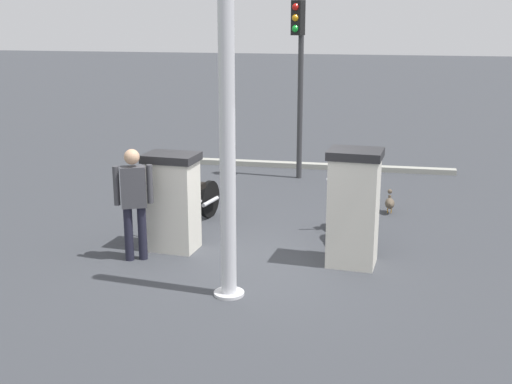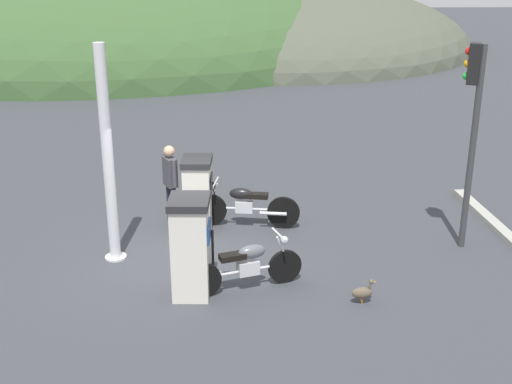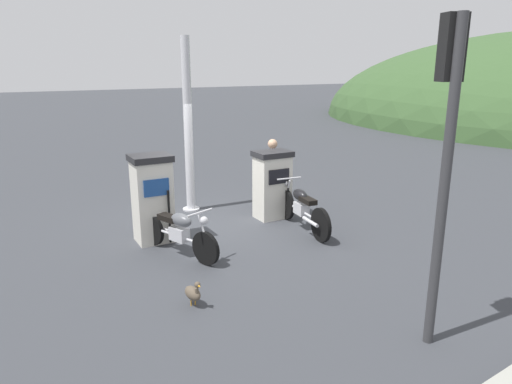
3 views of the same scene
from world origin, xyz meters
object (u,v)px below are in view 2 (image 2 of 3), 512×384
object	(u,v)px
motorcycle_near_pump	(247,265)
motorcycle_far_pump	(245,205)
attendant_person	(170,179)
fuel_pump_near	(191,247)
fuel_pump_far	(198,194)
canopy_support_pole	(108,161)
wandering_duck	(363,292)
roadside_traffic_light	(472,113)

from	to	relation	value
motorcycle_near_pump	motorcycle_far_pump	bearing A→B (deg)	88.86
motorcycle_near_pump	attendant_person	size ratio (longest dim) A/B	1.17
fuel_pump_near	motorcycle_near_pump	bearing A→B (deg)	8.35
fuel_pump_far	motorcycle_far_pump	xyz separation A→B (m)	(0.97, 0.09, -0.31)
attendant_person	canopy_support_pole	xyz separation A→B (m)	(-0.92, -1.70, 0.94)
fuel_pump_near	fuel_pump_far	world-z (taller)	fuel_pump_near
fuel_pump_far	motorcycle_near_pump	size ratio (longest dim) A/B	0.77
motorcycle_far_pump	wandering_duck	world-z (taller)	motorcycle_far_pump
fuel_pump_near	wandering_duck	world-z (taller)	fuel_pump_near
fuel_pump_far	motorcycle_far_pump	distance (m)	1.02
motorcycle_near_pump	roadside_traffic_light	size ratio (longest dim) A/B	0.51
canopy_support_pole	motorcycle_near_pump	bearing A→B (deg)	-28.48
fuel_pump_far	motorcycle_far_pump	bearing A→B (deg)	5.49
motorcycle_near_pump	motorcycle_far_pump	world-z (taller)	motorcycle_far_pump
fuel_pump_far	roadside_traffic_light	distance (m)	5.50
fuel_pump_near	motorcycle_near_pump	xyz separation A→B (m)	(0.91, 0.13, -0.42)
fuel_pump_near	motorcycle_near_pump	size ratio (longest dim) A/B	0.87
fuel_pump_near	motorcycle_far_pump	distance (m)	3.04
motorcycle_far_pump	fuel_pump_far	bearing A→B (deg)	-174.51
attendant_person	roadside_traffic_light	world-z (taller)	roadside_traffic_light
fuel_pump_far	canopy_support_pole	xyz separation A→B (m)	(-1.50, -1.32, 1.13)
attendant_person	canopy_support_pole	size ratio (longest dim) A/B	0.42
motorcycle_near_pump	roadside_traffic_light	xyz separation A→B (m)	(4.15, 1.58, 2.20)
roadside_traffic_light	fuel_pump_far	bearing A→B (deg)	168.32
wandering_duck	roadside_traffic_light	size ratio (longest dim) A/B	0.11
motorcycle_far_pump	attendant_person	world-z (taller)	attendant_person
fuel_pump_near	roadside_traffic_light	world-z (taller)	roadside_traffic_light
attendant_person	motorcycle_far_pump	bearing A→B (deg)	-10.56
motorcycle_far_pump	roadside_traffic_light	size ratio (longest dim) A/B	0.56
fuel_pump_near	canopy_support_pole	distance (m)	2.33
motorcycle_near_pump	attendant_person	world-z (taller)	attendant_person
fuel_pump_far	motorcycle_near_pump	xyz separation A→B (m)	(0.91, -2.63, -0.33)
fuel_pump_near	fuel_pump_far	bearing A→B (deg)	90.00
fuel_pump_far	attendant_person	bearing A→B (deg)	146.48
motorcycle_near_pump	attendant_person	xyz separation A→B (m)	(-1.49, 3.01, 0.52)
motorcycle_near_pump	canopy_support_pole	xyz separation A→B (m)	(-2.41, 1.31, 1.46)
fuel_pump_near	fuel_pump_far	size ratio (longest dim) A/B	1.12
motorcycle_near_pump	canopy_support_pole	bearing A→B (deg)	151.52
fuel_pump_far	canopy_support_pole	bearing A→B (deg)	-138.61
wandering_duck	canopy_support_pole	distance (m)	4.97
fuel_pump_near	fuel_pump_far	distance (m)	2.77
fuel_pump_far	canopy_support_pole	world-z (taller)	canopy_support_pole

